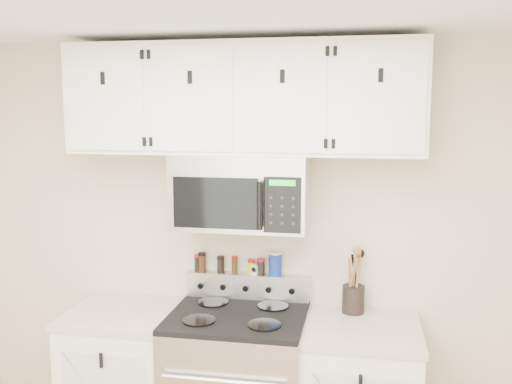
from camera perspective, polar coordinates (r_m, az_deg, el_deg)
back_wall at (r=3.49m, az=-0.77°, el=-5.67°), size 3.50×0.01×2.50m
base_cabinet_left at (r=3.70m, az=-12.81°, el=-18.11°), size 0.64×0.62×0.92m
microwave at (r=3.24m, az=-1.44°, el=0.07°), size 0.76×0.44×0.42m
upper_cabinets at (r=3.23m, az=-1.38°, el=9.30°), size 2.00×0.35×0.62m
utensil_crock at (r=3.41m, az=9.71°, el=-10.29°), size 0.13×0.13×0.38m
kitchen_timer at (r=3.48m, az=-0.13°, el=-7.74°), size 0.07×0.06×0.06m
salt_canister at (r=3.45m, az=1.93°, el=-7.19°), size 0.08×0.08×0.14m
spice_jar_0 at (r=3.56m, az=-5.88°, el=-7.05°), size 0.04×0.04×0.11m
spice_jar_1 at (r=3.55m, az=-5.41°, el=-6.99°), size 0.05×0.05×0.12m
spice_jar_2 at (r=3.52m, az=-3.55°, el=-7.23°), size 0.05×0.05×0.10m
spice_jar_3 at (r=3.50m, az=-2.16°, el=-7.28°), size 0.04×0.04×0.11m
spice_jar_4 at (r=3.48m, az=-0.48°, el=-7.49°), size 0.04×0.04×0.09m
spice_jar_5 at (r=3.47m, az=0.47°, el=-7.46°), size 0.05×0.05×0.10m
spice_jar_6 at (r=3.46m, az=1.57°, el=-7.43°), size 0.04×0.04×0.11m
spice_jar_7 at (r=3.46m, az=2.05°, el=-7.64°), size 0.04×0.04×0.09m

